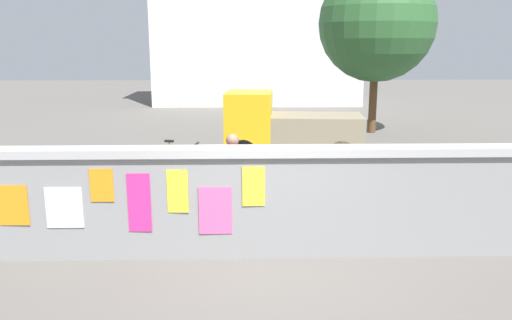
% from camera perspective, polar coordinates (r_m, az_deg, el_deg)
% --- Properties ---
extents(ground, '(60.00, 60.00, 0.00)m').
position_cam_1_polar(ground, '(15.51, -0.13, 1.29)').
color(ground, '#605B56').
extents(poster_wall, '(8.27, 0.42, 1.64)m').
position_cam_1_polar(poster_wall, '(7.55, 1.29, -4.53)').
color(poster_wall, gray).
rests_on(poster_wall, ground).
extents(auto_rickshaw_truck, '(3.72, 1.82, 1.85)m').
position_cam_1_polar(auto_rickshaw_truck, '(13.75, 3.37, 3.59)').
color(auto_rickshaw_truck, black).
rests_on(auto_rickshaw_truck, ground).
extents(motorcycle, '(1.89, 0.57, 0.87)m').
position_cam_1_polar(motorcycle, '(9.30, 16.51, -4.18)').
color(motorcycle, black).
rests_on(motorcycle, ground).
extents(bicycle_near, '(1.70, 0.44, 0.95)m').
position_cam_1_polar(bicycle_near, '(10.12, -15.72, -3.35)').
color(bicycle_near, black).
rests_on(bicycle_near, ground).
extents(bicycle_far, '(1.69, 0.48, 0.95)m').
position_cam_1_polar(bicycle_far, '(11.92, -8.82, -0.61)').
color(bicycle_far, black).
rests_on(bicycle_far, ground).
extents(person_walking, '(0.43, 0.43, 1.62)m').
position_cam_1_polar(person_walking, '(8.75, -2.60, -1.16)').
color(person_walking, '#3F994C').
rests_on(person_walking, ground).
extents(tree_roadside, '(3.98, 3.98, 5.76)m').
position_cam_1_polar(tree_roadside, '(18.55, 13.26, 14.54)').
color(tree_roadside, brown).
rests_on(tree_roadside, ground).
extents(building_background, '(10.79, 4.38, 7.92)m').
position_cam_1_polar(building_background, '(27.53, 0.09, 14.64)').
color(building_background, silver).
rests_on(building_background, ground).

